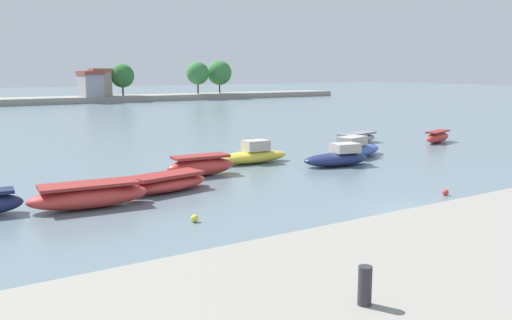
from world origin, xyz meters
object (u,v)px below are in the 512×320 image
object	(u,v)px
moored_boat_2	(167,183)
moored_boat_4	(253,155)
moored_boat_8	(438,137)
moored_boat_1	(89,196)
moored_boat_6	(355,149)
moored_boat_7	(357,138)
mooring_buoy_1	(195,218)
moored_boat_3	(201,166)
moored_boat_5	(338,157)
mooring_bollard	(365,286)
mooring_buoy_2	(445,192)

from	to	relation	value
moored_boat_2	moored_boat_4	distance (m)	9.56
moored_boat_2	moored_boat_4	bearing A→B (deg)	19.84
moored_boat_2	moored_boat_8	distance (m)	27.49
moored_boat_1	moored_boat_6	distance (m)	20.56
moored_boat_2	moored_boat_7	xyz separation A→B (m)	(20.93, 8.25, -0.01)
mooring_buoy_1	moored_boat_4	bearing A→B (deg)	47.77
moored_boat_4	moored_boat_8	size ratio (longest dim) A/B	1.30
mooring_buoy_1	moored_boat_1	bearing A→B (deg)	121.84
moored_boat_1	moored_boat_3	size ratio (longest dim) A/B	1.28
moored_boat_2	moored_boat_6	distance (m)	16.11
moored_boat_8	mooring_buoy_1	xyz separation A→B (m)	(-28.44, -10.72, -0.34)
moored_boat_4	moored_boat_7	size ratio (longest dim) A/B	1.01
moored_boat_5	moored_boat_7	bearing A→B (deg)	50.19
moored_boat_1	moored_boat_2	distance (m)	4.45
mooring_bollard	moored_boat_8	world-z (taller)	mooring_bollard
moored_boat_6	moored_boat_7	size ratio (longest dim) A/B	1.12
moored_boat_2	moored_boat_3	xyz separation A→B (m)	(3.33, 2.77, 0.15)
mooring_bollard	moored_boat_2	size ratio (longest dim) A/B	0.14
moored_boat_1	mooring_buoy_2	xyz separation A→B (m)	(15.44, -7.16, -0.39)
mooring_bollard	moored_boat_3	distance (m)	22.90
mooring_buoy_1	moored_boat_5	bearing A→B (deg)	26.37
moored_boat_2	moored_boat_5	distance (m)	12.33
moored_boat_8	mooring_buoy_2	bearing A→B (deg)	-156.82
moored_boat_3	moored_boat_2	bearing A→B (deg)	-137.06
moored_boat_3	moored_boat_8	distance (m)	23.82
moored_boat_2	moored_boat_4	world-z (taller)	moored_boat_4
moored_boat_3	moored_boat_7	xyz separation A→B (m)	(17.61, 5.48, -0.15)
mooring_bollard	mooring_buoy_1	world-z (taller)	mooring_bollard
mooring_buoy_2	moored_boat_5	bearing A→B (deg)	82.97
moored_boat_2	mooring_buoy_1	world-z (taller)	moored_boat_2
moored_boat_2	moored_boat_5	bearing A→B (deg)	-5.91
moored_boat_1	moored_boat_8	distance (m)	31.92
mooring_buoy_1	moored_boat_3	bearing A→B (deg)	61.35
moored_boat_6	mooring_buoy_2	bearing A→B (deg)	-127.58
mooring_bollard	moored_boat_5	bearing A→B (deg)	49.42
moored_boat_3	mooring_buoy_2	bearing A→B (deg)	-51.67
moored_boat_5	mooring_buoy_2	xyz separation A→B (m)	(-1.14, -9.26, -0.39)
mooring_buoy_1	mooring_buoy_2	world-z (taller)	same
moored_boat_5	moored_boat_7	world-z (taller)	moored_boat_5
mooring_bollard	mooring_buoy_1	distance (m)	13.39
moored_boat_5	moored_boat_8	size ratio (longest dim) A/B	1.21
mooring_buoy_2	moored_boat_2	bearing A→B (deg)	143.23
moored_boat_3	mooring_buoy_2	world-z (taller)	moored_boat_3
moored_boat_1	moored_boat_2	size ratio (longest dim) A/B	1.12
moored_boat_5	moored_boat_7	distance (m)	11.33
moored_boat_3	moored_boat_4	size ratio (longest dim) A/B	0.81
moored_boat_6	mooring_buoy_1	bearing A→B (deg)	-167.89
moored_boat_6	mooring_buoy_1	size ratio (longest dim) A/B	18.95
moored_boat_7	moored_boat_6	bearing A→B (deg)	-148.05
moored_boat_6	mooring_bollard	bearing A→B (deg)	-148.36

